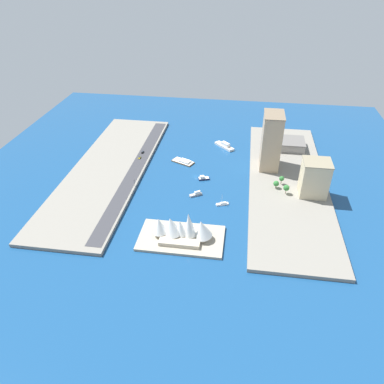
% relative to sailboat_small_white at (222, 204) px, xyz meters
% --- Properties ---
extents(ground_plane, '(440.00, 440.00, 0.00)m').
position_rel_sailboat_small_white_xyz_m(ground_plane, '(28.82, -43.67, -0.97)').
color(ground_plane, navy).
extents(quay_west, '(70.00, 240.00, 2.96)m').
position_rel_sailboat_small_white_xyz_m(quay_west, '(-57.34, -43.67, 0.51)').
color(quay_west, gray).
rests_on(quay_west, ground_plane).
extents(quay_east, '(70.00, 240.00, 2.96)m').
position_rel_sailboat_small_white_xyz_m(quay_east, '(114.99, -43.67, 0.51)').
color(quay_east, gray).
rests_on(quay_east, ground_plane).
extents(peninsula_point, '(63.72, 36.22, 2.00)m').
position_rel_sailboat_small_white_xyz_m(peninsula_point, '(27.20, 49.07, 0.03)').
color(peninsula_point, '#A89E89').
rests_on(peninsula_point, ground_plane).
extents(road_strip, '(12.58, 228.00, 0.15)m').
position_rel_sailboat_small_white_xyz_m(road_strip, '(88.26, -43.67, 2.07)').
color(road_strip, '#38383D').
rests_on(road_strip, quay_east).
extents(sailboat_small_white, '(11.56, 6.53, 11.12)m').
position_rel_sailboat_small_white_xyz_m(sailboat_small_white, '(0.00, 0.00, 0.00)').
color(sailboat_small_white, white).
rests_on(sailboat_small_white, ground_plane).
extents(ferry_white_commuter, '(23.10, 23.02, 6.16)m').
position_rel_sailboat_small_white_xyz_m(ferry_white_commuter, '(6.00, -109.85, 1.08)').
color(ferry_white_commuter, silver).
rests_on(ferry_white_commuter, ground_plane).
extents(patrol_launch_navy, '(11.61, 7.75, 3.80)m').
position_rel_sailboat_small_white_xyz_m(patrol_launch_navy, '(20.88, -39.18, 0.36)').
color(patrol_launch_navy, '#1E284C').
rests_on(patrol_launch_navy, ground_plane).
extents(barge_flat_brown, '(24.61, 18.52, 2.96)m').
position_rel_sailboat_small_white_xyz_m(barge_flat_brown, '(45.07, -69.00, 0.16)').
color(barge_flat_brown, brown).
rests_on(barge_flat_brown, ground_plane).
extents(yacht_sleek_gray, '(11.81, 8.90, 3.90)m').
position_rel_sailboat_small_white_xyz_m(yacht_sleek_gray, '(24.28, -10.85, 0.42)').
color(yacht_sleek_gray, '#999EA3').
rests_on(yacht_sleek_gray, ground_plane).
extents(office_block_beige, '(23.50, 21.67, 31.97)m').
position_rel_sailboat_small_white_xyz_m(office_block_beige, '(-76.29, -24.01, 18.01)').
color(office_block_beige, '#C6B793').
rests_on(office_block_beige, quay_west).
extents(apartment_midrise_tan, '(18.51, 28.78, 54.36)m').
position_rel_sailboat_small_white_xyz_m(apartment_midrise_tan, '(-39.99, -68.62, 29.21)').
color(apartment_midrise_tan, tan).
rests_on(apartment_midrise_tan, quay_west).
extents(carpark_squat_concrete, '(29.54, 28.28, 9.05)m').
position_rel_sailboat_small_white_xyz_m(carpark_squat_concrete, '(-64.39, -112.74, 6.55)').
color(carpark_squat_concrete, gray).
rests_on(carpark_squat_concrete, quay_west).
extents(suv_black, '(2.05, 5.01, 1.51)m').
position_rel_sailboat_small_white_xyz_m(suv_black, '(90.36, -78.49, 2.89)').
color(suv_black, black).
rests_on(suv_black, road_strip).
extents(taxi_yellow_cab, '(1.98, 4.59, 1.50)m').
position_rel_sailboat_small_white_xyz_m(taxi_yellow_cab, '(90.26, -66.07, 2.88)').
color(taxi_yellow_cab, black).
rests_on(taxi_yellow_cab, road_strip).
extents(traffic_light_waterfront, '(0.36, 0.36, 6.50)m').
position_rel_sailboat_small_white_xyz_m(traffic_light_waterfront, '(80.83, -13.85, 6.34)').
color(traffic_light_waterfront, black).
rests_on(traffic_light_waterfront, quay_east).
extents(opera_landmark, '(45.80, 24.32, 22.94)m').
position_rel_sailboat_small_white_xyz_m(opera_landmark, '(26.68, 49.07, 9.49)').
color(opera_landmark, '#BCAD93').
rests_on(opera_landmark, peninsula_point).
extents(park_tree_cluster, '(13.38, 20.34, 8.70)m').
position_rel_sailboat_small_white_xyz_m(park_tree_cluster, '(-50.21, -27.47, 7.47)').
color(park_tree_cluster, brown).
rests_on(park_tree_cluster, quay_west).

